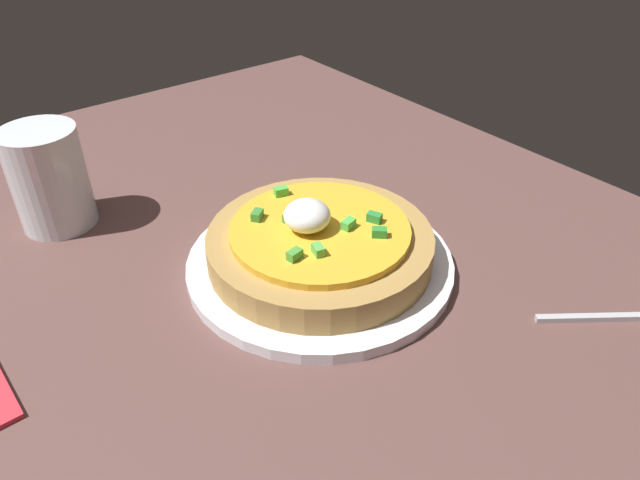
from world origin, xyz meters
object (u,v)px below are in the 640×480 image
object	(u,v)px
cup_near	(51,183)
plate	(320,263)
pizza	(320,243)
fork	(620,317)

from	to	relation	value
cup_near	plate	bearing A→B (deg)	-144.30
plate	cup_near	xyz separation A→B (cm)	(22.49, 16.16, 4.03)
pizza	cup_near	bearing A→B (deg)	35.67
cup_near	fork	size ratio (longest dim) A/B	1.00
pizza	fork	xyz separation A→B (cm)	(-20.88, -15.18, -2.56)
pizza	fork	bearing A→B (deg)	-143.98
plate	pizza	bearing A→B (deg)	55.89
plate	cup_near	size ratio (longest dim) A/B	2.37
plate	fork	world-z (taller)	plate
pizza	fork	distance (cm)	25.95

